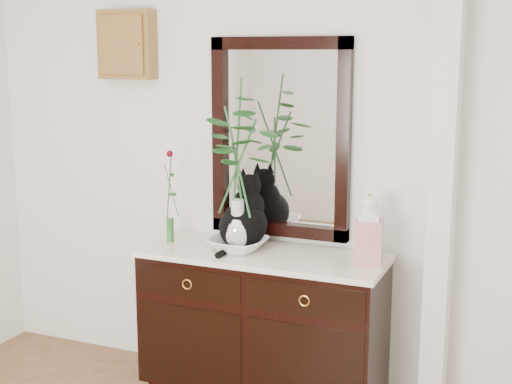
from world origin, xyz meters
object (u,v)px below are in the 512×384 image
at_px(lotus_bowl, 238,244).
at_px(ginger_jar, 369,229).
at_px(cat, 243,211).
at_px(sideboard, 263,319).

relative_size(lotus_bowl, ginger_jar, 0.84).
bearing_deg(cat, lotus_bowl, -83.66).
height_order(sideboard, lotus_bowl, lotus_bowl).
distance_m(cat, ginger_jar, 0.72).
relative_size(cat, ginger_jar, 1.11).
height_order(cat, lotus_bowl, cat).
distance_m(lotus_bowl, ginger_jar, 0.72).
bearing_deg(lotus_bowl, sideboard, 11.30).
height_order(cat, ginger_jar, cat).
bearing_deg(ginger_jar, sideboard, -178.53).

